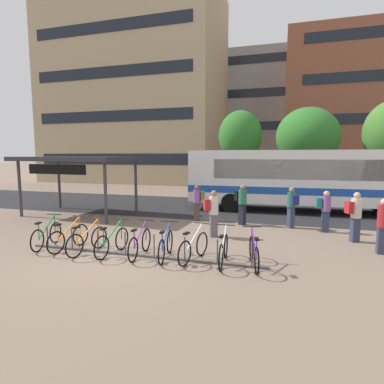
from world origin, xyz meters
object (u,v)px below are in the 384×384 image
(parked_bicycle_white_6, at_px, (194,247))
(commuter_red_pack_3, at_px, (213,210))
(city_bus, at_px, (305,178))
(parked_bicycle_white_7, at_px, (223,250))
(commuter_navy_pack_4, at_px, (292,205))
(street_tree_1, at_px, (240,136))
(parked_bicycle_orange_1, at_px, (69,238))
(parked_bicycle_purple_8, at_px, (254,253))
(commuter_teal_pack_5, at_px, (325,208))
(parked_bicycle_purple_4, at_px, (140,244))
(parked_bicycle_orange_2, at_px, (87,241))
(parked_bicycle_green_0, at_px, (47,236))
(parked_bicycle_green_3, at_px, (112,242))
(commuter_red_pack_1, at_px, (355,214))
(commuter_black_pack_2, at_px, (242,202))
(street_tree_0, at_px, (308,137))
(parked_bicycle_blue_5, at_px, (166,246))
(transit_shelter, at_px, (78,161))
(commuter_olive_pack_0, at_px, (198,200))

(parked_bicycle_white_6, height_order, commuter_red_pack_3, commuter_red_pack_3)
(city_bus, bearing_deg, parked_bicycle_white_6, 67.64)
(parked_bicycle_white_6, height_order, parked_bicycle_white_7, same)
(commuter_navy_pack_4, bearing_deg, street_tree_1, -11.85)
(parked_bicycle_orange_1, bearing_deg, parked_bicycle_purple_8, -82.54)
(parked_bicycle_white_7, bearing_deg, commuter_red_pack_3, 15.39)
(parked_bicycle_purple_8, xyz_separation_m, commuter_teal_pack_5, (2.27, 4.57, 0.54))
(parked_bicycle_orange_1, bearing_deg, parked_bicycle_white_6, -81.70)
(commuter_navy_pack_4, bearing_deg, parked_bicycle_purple_4, 109.82)
(parked_bicycle_orange_2, distance_m, street_tree_1, 17.76)
(parked_bicycle_green_0, height_order, street_tree_1, street_tree_1)
(parked_bicycle_green_3, bearing_deg, street_tree_1, -0.81)
(commuter_teal_pack_5, bearing_deg, parked_bicycle_purple_8, -117.24)
(parked_bicycle_white_7, xyz_separation_m, street_tree_1, (-1.80, 16.95, 4.06))
(parked_bicycle_white_7, relative_size, commuter_red_pack_1, 1.01)
(parked_bicycle_white_7, bearing_deg, parked_bicycle_orange_1, 87.74)
(parked_bicycle_orange_1, height_order, commuter_red_pack_3, commuter_red_pack_3)
(commuter_black_pack_2, xyz_separation_m, street_tree_0, (3.29, 10.70, 3.26))
(parked_bicycle_green_0, relative_size, parked_bicycle_purple_4, 0.99)
(commuter_black_pack_2, distance_m, commuter_red_pack_3, 2.40)
(parked_bicycle_orange_2, xyz_separation_m, street_tree_1, (2.32, 17.13, 4.06))
(parked_bicycle_blue_5, height_order, commuter_teal_pack_5, commuter_teal_pack_5)
(city_bus, distance_m, transit_shelter, 11.49)
(commuter_olive_pack_0, xyz_separation_m, commuter_navy_pack_4, (4.01, -0.28, 0.03))
(parked_bicycle_blue_5, relative_size, street_tree_0, 0.27)
(commuter_navy_pack_4, bearing_deg, parked_bicycle_orange_1, 97.37)
(parked_bicycle_green_0, bearing_deg, parked_bicycle_orange_1, -100.78)
(parked_bicycle_blue_5, xyz_separation_m, street_tree_1, (-0.14, 16.97, 4.06))
(commuter_olive_pack_0, xyz_separation_m, commuter_red_pack_1, (6.01, -1.81, 0.05))
(street_tree_1, bearing_deg, commuter_olive_pack_0, -91.60)
(city_bus, distance_m, street_tree_1, 9.56)
(parked_bicycle_orange_2, height_order, commuter_black_pack_2, commuter_black_pack_2)
(parked_bicycle_orange_1, height_order, commuter_black_pack_2, commuter_black_pack_2)
(street_tree_1, bearing_deg, parked_bicycle_orange_1, -100.29)
(commuter_red_pack_1, xyz_separation_m, commuter_teal_pack_5, (-0.80, 1.18, -0.06))
(parked_bicycle_orange_2, xyz_separation_m, commuter_black_pack_2, (4.00, 5.16, 0.61))
(parked_bicycle_green_3, height_order, street_tree_0, street_tree_0)
(parked_bicycle_green_0, distance_m, street_tree_0, 18.46)
(parked_bicycle_green_0, xyz_separation_m, transit_shelter, (-2.36, 4.92, 2.30))
(city_bus, bearing_deg, street_tree_1, -62.12)
(parked_bicycle_green_0, height_order, commuter_navy_pack_4, commuter_navy_pack_4)
(parked_bicycle_green_3, bearing_deg, parked_bicycle_green_0, 92.41)
(parked_bicycle_orange_1, distance_m, parked_bicycle_green_3, 1.57)
(parked_bicycle_green_3, distance_m, parked_bicycle_purple_8, 4.13)
(parked_bicycle_orange_2, height_order, commuter_teal_pack_5, commuter_teal_pack_5)
(commuter_olive_pack_0, relative_size, commuter_navy_pack_4, 0.97)
(parked_bicycle_purple_4, relative_size, commuter_navy_pack_4, 1.04)
(commuter_olive_pack_0, bearing_deg, parked_bicycle_blue_5, 78.28)
(city_bus, distance_m, parked_bicycle_orange_1, 11.78)
(parked_bicycle_green_3, bearing_deg, commuter_black_pack_2, -27.81)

